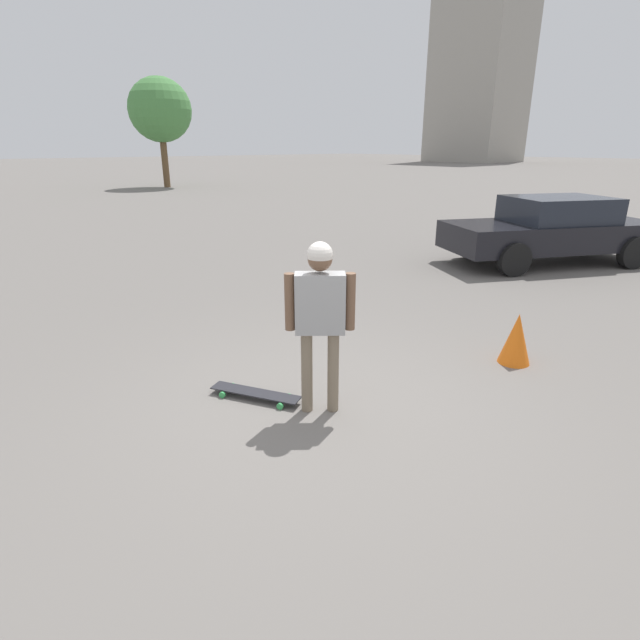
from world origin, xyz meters
name	(u,v)px	position (x,y,z in m)	size (l,w,h in m)	color
ground_plane	(320,410)	(0.00, 0.00, 0.00)	(220.00, 220.00, 0.00)	slate
person	(320,306)	(0.00, 0.00, 1.09)	(0.52, 0.46, 1.70)	#7A6B56
skateboard	(255,393)	(-0.35, 0.62, 0.06)	(0.61, 0.96, 0.08)	#232328
car_parked_near	(552,229)	(8.20, 1.50, 0.76)	(4.89, 3.74, 1.45)	black
building_block_distant	(482,54)	(70.00, 42.24, 15.24)	(10.73, 11.73, 30.49)	#9E998E
tree_distant	(160,110)	(11.45, 27.15, 4.47)	(3.72, 3.72, 6.35)	brown
traffic_cone	(516,339)	(2.53, -0.72, 0.31)	(0.38, 0.38, 0.63)	orange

